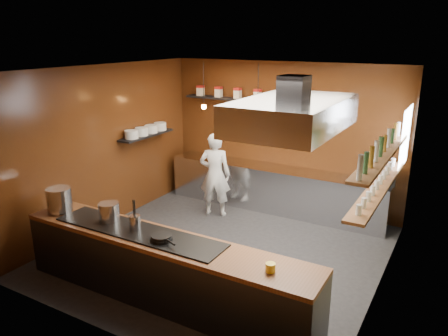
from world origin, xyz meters
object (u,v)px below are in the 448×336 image
Objects in this scene: extractor_hood at (293,114)px; espresso_machine at (383,174)px; chef at (215,175)px; stockpot_small at (109,212)px; stockpot_large at (59,200)px.

espresso_machine is at bearing 72.88° from extractor_hood.
espresso_machine is at bearing 177.19° from chef.
espresso_machine is 0.22× the size of chef.
stockpot_small is at bearing 70.12° from chef.
extractor_hood is 3.26m from chef.
chef is (-2.22, 1.72, -1.66)m from extractor_hood.
stockpot_small is 4.84m from espresso_machine.
stockpot_large is 0.93m from stockpot_small.
stockpot_large reaches higher than stockpot_small.
extractor_hood is 5.39× the size of stockpot_large.
espresso_machine is (3.06, 3.75, 0.01)m from stockpot_small.
chef is at bearing 89.16° from stockpot_small.
chef is at bearing 71.93° from stockpot_large.
stockpot_large is 0.22× the size of chef.
extractor_hood reaches higher than stockpot_small.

